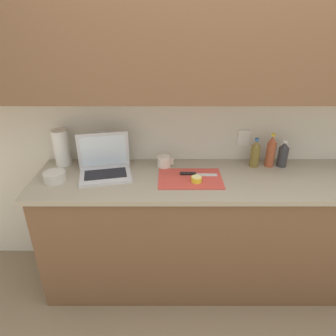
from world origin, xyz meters
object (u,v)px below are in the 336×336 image
Objects in this scene: laptop at (106,165)px; bottle_oil_tall at (272,152)px; measuring_cup at (165,162)px; paper_towel_roll at (63,147)px; lemon_half_cut at (198,179)px; bottle_green_soda at (285,155)px; knife at (193,174)px; cutting_board at (191,178)px; bowl_white at (56,176)px; bottle_water_clear at (257,154)px.

laptop reaches higher than bottle_oil_tall.
measuring_cup is 0.44× the size of paper_towel_roll.
lemon_half_cut is 0.35× the size of bottle_green_soda.
bottle_green_soda reaches higher than knife.
cutting_board is 0.97m from paper_towel_roll.
laptop is at bearing 171.78° from cutting_board.
bowl_white is (-0.91, -0.03, 0.03)m from cutting_board.
bottle_green_soda is 1.39× the size of bowl_white.
measuring_cup is at bearing 134.18° from cutting_board.
laptop is 1.29m from bottle_green_soda.
paper_towel_roll reaches higher than knife.
bottle_oil_tall is at bearing -0.00° from bottle_water_clear.
bowl_white is at bearing -85.44° from paper_towel_roll.
laptop reaches higher than bottle_green_soda.
bottle_green_soda reaches higher than bowl_white.
knife is 0.61m from bottle_oil_tall.
bottle_green_soda is 1.62m from paper_towel_roll.
bottle_oil_tall is at bearing 8.80° from bowl_white.
laptop is 0.34m from bowl_white.
bottle_water_clear is at bearing -5.57° from laptop.
laptop is 0.65m from lemon_half_cut.
paper_towel_roll is at bearing 94.56° from bowl_white.
bottle_green_soda is at bearing 14.63° from knife.
laptop is 1.08m from bottle_water_clear.
lemon_half_cut is 0.70m from bottle_green_soda.
laptop reaches higher than lemon_half_cut.
lemon_half_cut is 0.95m from bowl_white.
knife is 0.97m from paper_towel_roll.
bowl_white is 0.54× the size of paper_towel_roll.
bottle_oil_tall reaches higher than cutting_board.
measuring_cup is (-0.18, 0.18, 0.04)m from cutting_board.
knife is 0.24m from measuring_cup.
bottle_water_clear is 1.83× the size of measuring_cup.
bowl_white is (-0.73, -0.21, -0.01)m from measuring_cup.
cutting_board is (0.59, -0.09, -0.06)m from laptop.
laptop is 1.48× the size of paper_towel_roll.
bottle_green_soda is 1.69× the size of measuring_cup.
cutting_board is 6.09× the size of lemon_half_cut.
bowl_white is at bearing -172.41° from laptop.
cutting_board is 0.54m from bottle_water_clear.
cutting_board is at bearing -14.14° from paper_towel_roll.
laptop is at bearing -174.63° from bottle_green_soda.
cutting_board is at bearing -156.95° from bottle_water_clear.
bottle_oil_tall is (0.56, 0.26, 0.09)m from lemon_half_cut.
paper_towel_roll is (-0.75, 0.05, 0.09)m from measuring_cup.
laptop reaches higher than knife.
lemon_half_cut is at bearing -24.24° from laptop.
bottle_water_clear is at bearing 30.02° from lemon_half_cut.
measuring_cup is (0.41, 0.10, -0.02)m from laptop.
laptop reaches higher than paper_towel_roll.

